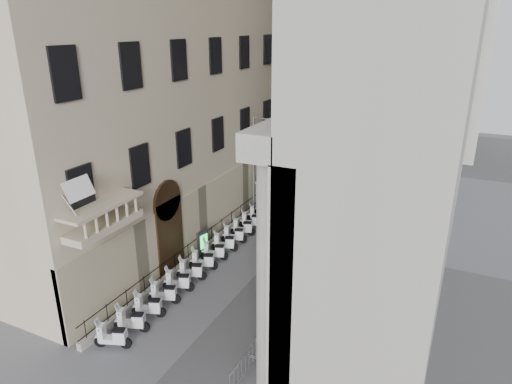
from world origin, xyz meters
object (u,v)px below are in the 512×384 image
(scooter_0, at_px, (114,347))
(info_kiosk, at_px, (203,243))
(security_tent, at_px, (281,174))
(pedestrian_a, at_px, (296,221))
(pedestrian_b, at_px, (335,190))
(street_lamp, at_px, (257,158))

(scooter_0, bearing_deg, info_kiosk, -14.27)
(security_tent, xyz_separation_m, pedestrian_a, (2.72, -3.71, -2.04))
(info_kiosk, relative_size, pedestrian_b, 0.95)
(street_lamp, height_order, info_kiosk, street_lamp)
(pedestrian_a, height_order, pedestrian_b, pedestrian_b)
(pedestrian_a, bearing_deg, street_lamp, -8.29)
(security_tent, bearing_deg, scooter_0, -91.23)
(street_lamp, relative_size, info_kiosk, 4.57)
(street_lamp, height_order, pedestrian_b, street_lamp)
(security_tent, xyz_separation_m, info_kiosk, (-1.39, -9.53, -2.00))
(pedestrian_b, bearing_deg, scooter_0, 78.03)
(scooter_0, relative_size, pedestrian_a, 0.94)
(security_tent, relative_size, pedestrian_b, 2.41)
(pedestrian_a, bearing_deg, pedestrian_b, -78.34)
(info_kiosk, height_order, pedestrian_b, pedestrian_b)
(scooter_0, xyz_separation_m, pedestrian_b, (3.79, 22.38, 0.86))
(pedestrian_b, bearing_deg, info_kiosk, 67.59)
(security_tent, height_order, info_kiosk, security_tent)
(street_lamp, bearing_deg, security_tent, 61.23)
(security_tent, bearing_deg, street_lamp, -123.82)
(pedestrian_a, relative_size, pedestrian_b, 0.92)
(security_tent, distance_m, info_kiosk, 9.84)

